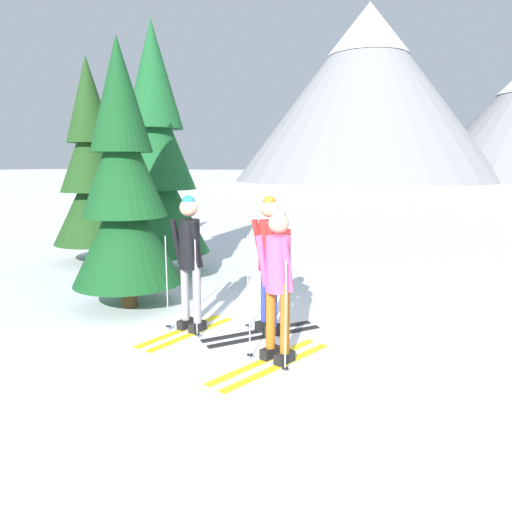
{
  "coord_description": "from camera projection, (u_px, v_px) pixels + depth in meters",
  "views": [
    {
      "loc": [
        2.36,
        -5.42,
        2.24
      ],
      "look_at": [
        -0.04,
        0.29,
        1.05
      ],
      "focal_mm": 33.2,
      "sensor_mm": 36.0,
      "label": 1
    }
  ],
  "objects": [
    {
      "name": "skier_in_red",
      "position": [
        270.0,
        256.0,
        6.22
      ],
      "size": [
        1.3,
        1.47,
        1.86
      ],
      "color": "black",
      "rests_on": "ground"
    },
    {
      "name": "skier_in_black",
      "position": [
        189.0,
        257.0,
        6.3
      ],
      "size": [
        0.67,
        1.6,
        1.85
      ],
      "color": "yellow",
      "rests_on": "ground"
    },
    {
      "name": "skier_in_pink",
      "position": [
        277.0,
        280.0,
        5.29
      ],
      "size": [
        0.92,
        1.74,
        1.77
      ],
      "color": "yellow",
      "rests_on": "ground"
    },
    {
      "name": "pine_tree_mid",
      "position": [
        124.0,
        189.0,
        7.25
      ],
      "size": [
        1.7,
        1.7,
        4.11
      ],
      "color": "#51381E",
      "rests_on": "ground"
    },
    {
      "name": "ground_plane",
      "position": [
        250.0,
        338.0,
        6.23
      ],
      "size": [
        400.0,
        400.0,
        0.0
      ],
      "primitive_type": "plane",
      "color": "white"
    },
    {
      "name": "pine_tree_far",
      "position": [
        156.0,
        163.0,
        9.42
      ],
      "size": [
        2.06,
        2.06,
        4.97
      ],
      "color": "#51381E",
      "rests_on": "ground"
    },
    {
      "name": "mountain_ridge_distant",
      "position": [
        427.0,
        101.0,
        65.51
      ],
      "size": [
        55.51,
        43.45,
        23.63
      ],
      "color": "gray",
      "rests_on": "ground"
    },
    {
      "name": "pine_tree_near",
      "position": [
        93.0,
        171.0,
        10.82
      ],
      "size": [
        1.91,
        1.91,
        4.62
      ],
      "color": "#51381E",
      "rests_on": "ground"
    }
  ]
}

